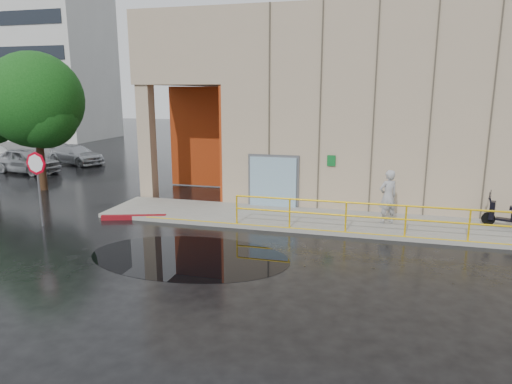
# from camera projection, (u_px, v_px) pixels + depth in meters

# --- Properties ---
(ground) EXTENTS (120.00, 120.00, 0.00)m
(ground) POSITION_uv_depth(u_px,v_px,m) (221.00, 259.00, 13.15)
(ground) COLOR black
(ground) RESTS_ON ground
(sidewalk) EXTENTS (20.00, 3.00, 0.15)m
(sidewalk) POSITION_uv_depth(u_px,v_px,m) (367.00, 224.00, 16.40)
(sidewalk) COLOR gray
(sidewalk) RESTS_ON ground
(building) EXTENTS (20.00, 10.17, 8.00)m
(building) POSITION_uv_depth(u_px,v_px,m) (399.00, 103.00, 21.34)
(building) COLOR tan
(building) RESTS_ON ground
(guardrail) EXTENTS (9.56, 0.06, 1.03)m
(guardrail) POSITION_uv_depth(u_px,v_px,m) (375.00, 218.00, 14.93)
(guardrail) COLOR #E6B50C
(guardrail) RESTS_ON sidewalk
(distant_building) EXTENTS (12.00, 8.08, 15.00)m
(distant_building) POSITION_uv_depth(u_px,v_px,m) (43.00, 62.00, 44.86)
(distant_building) COLOR beige
(distant_building) RESTS_ON ground
(person) EXTENTS (0.83, 0.76, 1.91)m
(person) POSITION_uv_depth(u_px,v_px,m) (388.00, 197.00, 16.05)
(person) COLOR #A2A3A7
(person) RESTS_ON sidewalk
(scooter) EXTENTS (1.62, 0.95, 1.22)m
(scooter) POSITION_uv_depth(u_px,v_px,m) (509.00, 208.00, 15.55)
(scooter) COLOR black
(scooter) RESTS_ON sidewalk
(stop_sign) EXTENTS (0.81, 0.11, 2.68)m
(stop_sign) POSITION_uv_depth(u_px,v_px,m) (37.00, 173.00, 15.95)
(stop_sign) COLOR slate
(stop_sign) RESTS_ON ground
(red_curb) EXTENTS (2.34, 0.91, 0.18)m
(red_curb) POSITION_uv_depth(u_px,v_px,m) (134.00, 217.00, 17.19)
(red_curb) COLOR maroon
(red_curb) RESTS_ON ground
(puddle) EXTENTS (6.06, 3.80, 0.01)m
(puddle) POSITION_uv_depth(u_px,v_px,m) (189.00, 257.00, 13.36)
(puddle) COLOR black
(puddle) RESTS_ON ground
(car_a) EXTENTS (4.54, 2.51, 1.46)m
(car_a) POSITION_uv_depth(u_px,v_px,m) (26.00, 161.00, 26.78)
(car_a) COLOR #ACAFB3
(car_a) RESTS_ON ground
(car_c) EXTENTS (4.59, 2.91, 1.24)m
(car_c) POSITION_uv_depth(u_px,v_px,m) (76.00, 155.00, 30.08)
(car_c) COLOR #AFB2B7
(car_c) RESTS_ON ground
(tree_near) EXTENTS (4.48, 4.48, 6.56)m
(tree_near) POSITION_uv_depth(u_px,v_px,m) (37.00, 104.00, 21.39)
(tree_near) COLOR black
(tree_near) RESTS_ON ground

